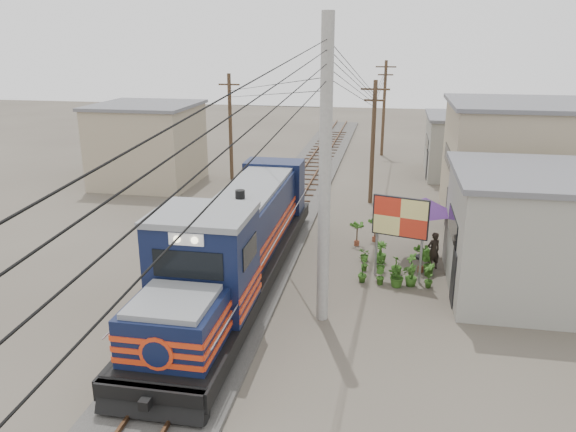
% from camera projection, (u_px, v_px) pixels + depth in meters
% --- Properties ---
extents(ground, '(120.00, 120.00, 0.00)m').
position_uv_depth(ground, '(228.00, 303.00, 20.44)').
color(ground, '#473F35').
rests_on(ground, ground).
extents(ballast, '(3.60, 70.00, 0.16)m').
position_uv_depth(ballast, '(281.00, 218.00, 29.78)').
color(ballast, '#595651').
rests_on(ballast, ground).
extents(track, '(1.15, 70.00, 0.12)m').
position_uv_depth(track, '(281.00, 215.00, 29.72)').
color(track, '#51331E').
rests_on(track, ground).
extents(locomotive, '(3.04, 16.55, 4.10)m').
position_uv_depth(locomotive, '(237.00, 244.00, 21.18)').
color(locomotive, black).
rests_on(locomotive, ground).
extents(utility_pole_main, '(0.40, 0.40, 10.00)m').
position_uv_depth(utility_pole_main, '(325.00, 177.00, 17.84)').
color(utility_pole_main, '#9E9B93').
rests_on(utility_pole_main, ground).
extents(wooden_pole_mid, '(1.60, 0.24, 7.00)m').
position_uv_depth(wooden_pole_mid, '(373.00, 140.00, 31.64)').
color(wooden_pole_mid, '#4C3826').
rests_on(wooden_pole_mid, ground).
extents(wooden_pole_far, '(1.60, 0.24, 7.50)m').
position_uv_depth(wooden_pole_far, '(384.00, 107.00, 44.62)').
color(wooden_pole_far, '#4C3826').
rests_on(wooden_pole_far, ground).
extents(wooden_pole_left, '(1.60, 0.24, 7.00)m').
position_uv_depth(wooden_pole_left, '(230.00, 125.00, 37.04)').
color(wooden_pole_left, '#4C3826').
rests_on(wooden_pole_left, ground).
extents(power_lines, '(9.65, 19.00, 3.30)m').
position_uv_depth(power_lines, '(272.00, 75.00, 26.11)').
color(power_lines, black).
rests_on(power_lines, ground).
extents(shophouse_front, '(7.35, 6.30, 4.70)m').
position_uv_depth(shophouse_front, '(552.00, 234.00, 20.54)').
color(shophouse_front, gray).
rests_on(shophouse_front, ground).
extents(shophouse_mid, '(8.40, 7.35, 6.20)m').
position_uv_depth(shophouse_mid, '(529.00, 163.00, 28.56)').
color(shophouse_mid, gray).
rests_on(shophouse_mid, ground).
extents(shophouse_back, '(6.30, 6.30, 4.20)m').
position_uv_depth(shophouse_back, '(472.00, 146.00, 38.49)').
color(shophouse_back, gray).
rests_on(shophouse_back, ground).
extents(shophouse_left, '(6.30, 6.30, 5.20)m').
position_uv_depth(shophouse_left, '(148.00, 144.00, 36.36)').
color(shophouse_left, gray).
rests_on(shophouse_left, ground).
extents(billboard, '(2.15, 0.71, 3.40)m').
position_uv_depth(billboard, '(400.00, 219.00, 21.71)').
color(billboard, '#99999E').
rests_on(billboard, ground).
extents(market_umbrella, '(2.85, 2.85, 2.77)m').
position_uv_depth(market_umbrella, '(425.00, 205.00, 23.83)').
color(market_umbrella, black).
rests_on(market_umbrella, ground).
extents(vendor, '(0.70, 0.62, 1.60)m').
position_uv_depth(vendor, '(433.00, 251.00, 23.23)').
color(vendor, black).
rests_on(vendor, ground).
extents(plant_nursery, '(3.21, 3.22, 1.11)m').
position_uv_depth(plant_nursery, '(395.00, 267.00, 22.48)').
color(plant_nursery, '#2D5A19').
rests_on(plant_nursery, ground).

